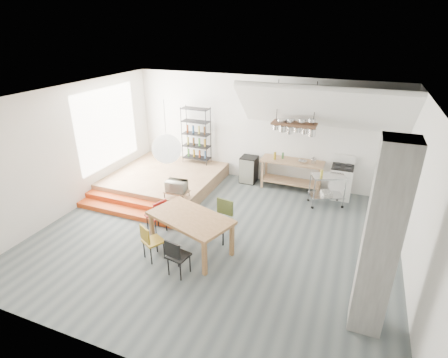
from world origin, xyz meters
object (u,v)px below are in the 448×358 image
at_px(mini_fridge, 249,169).
at_px(rolling_cart, 327,186).
at_px(dining_table, 190,220).
at_px(stove, 341,181).

bearing_deg(mini_fridge, rolling_cart, -15.84).
bearing_deg(dining_table, rolling_cart, 71.26).
distance_m(rolling_cart, mini_fridge, 2.52).
height_order(stove, dining_table, stove).
xyz_separation_m(rolling_cart, mini_fridge, (-2.42, 0.69, -0.16)).
bearing_deg(stove, mini_fridge, 179.08).
bearing_deg(mini_fridge, stove, -0.92).
bearing_deg(rolling_cart, dining_table, -151.15).
height_order(stove, mini_fridge, stove).
distance_m(stove, mini_fridge, 2.73).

